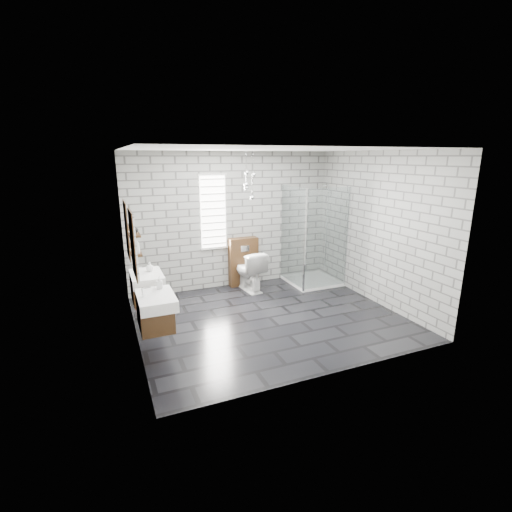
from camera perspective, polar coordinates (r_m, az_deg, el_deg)
floor at (r=6.27m, az=2.05°, el=-9.50°), size 4.20×3.60×0.02m
ceiling at (r=5.70m, az=2.32°, el=16.19°), size 4.20×3.60×0.02m
wall_back at (r=7.49m, az=-3.67°, el=5.46°), size 4.20×0.02×2.70m
wall_front at (r=4.32m, az=12.31°, el=-2.08°), size 4.20×0.02×2.70m
wall_left at (r=5.33m, az=-18.89°, el=0.71°), size 0.02×3.60×2.70m
wall_right at (r=6.98m, az=18.15°, el=4.02°), size 0.02×3.60×2.70m
vanity_left at (r=5.06m, az=-15.59°, el=-6.85°), size 0.47×0.70×1.57m
vanity_right at (r=6.00m, az=-16.86°, el=-3.48°), size 0.47×0.70×1.57m
shelf_lower at (r=5.29m, az=-17.96°, el=0.36°), size 0.14×0.30×0.03m
shelf_upper at (r=5.24m, az=-18.19°, el=3.11°), size 0.14×0.30×0.03m
window at (r=7.31m, az=-6.60°, el=6.74°), size 0.56×0.05×1.48m
cistern_panel at (r=7.64m, az=-1.96°, el=-0.87°), size 0.60×0.20×1.00m
flush_plate at (r=7.47m, az=-1.69°, el=1.14°), size 0.18×0.01×0.12m
shower_enclosure at (r=7.75m, az=8.54°, el=-0.78°), size 1.00×1.00×2.03m
pendant_cluster at (r=7.05m, az=-1.10°, el=11.15°), size 0.30×0.23×0.90m
toilet at (r=7.38m, az=-1.05°, el=-2.24°), size 0.53×0.83×0.80m
soap_bottle_a at (r=5.22m, az=-14.64°, el=-3.97°), size 0.09×0.09×0.17m
soap_bottle_b at (r=6.05m, az=-16.04°, el=-1.60°), size 0.15×0.15×0.15m
soap_bottle_c at (r=5.20m, az=-17.89°, el=1.48°), size 0.11×0.11×0.21m
vase at (r=5.29m, az=-18.20°, el=3.96°), size 0.12×0.12×0.10m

